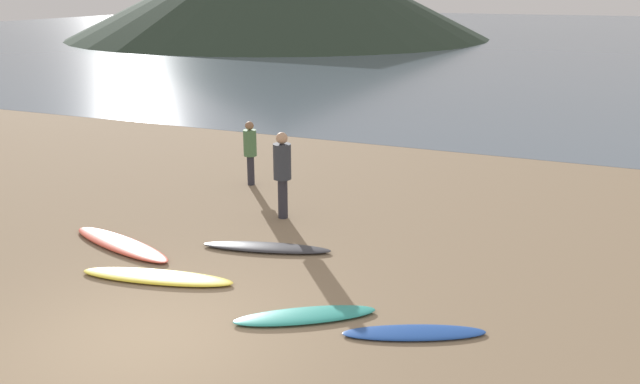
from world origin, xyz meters
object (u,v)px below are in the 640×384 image
(surfboard_3, at_px, (305,316))
(person_0, at_px, (282,168))
(surfboard_2, at_px, (266,247))
(person_1, at_px, (250,148))
(surfboard_4, at_px, (414,333))
(surfboard_0, at_px, (121,244))
(surfboard_1, at_px, (157,277))

(surfboard_3, distance_m, person_0, 4.51)
(surfboard_2, distance_m, person_0, 2.04)
(surfboard_2, relative_size, person_1, 1.54)
(person_0, bearing_deg, surfboard_2, 70.96)
(surfboard_4, xyz_separation_m, person_0, (-3.80, 3.64, 1.04))
(surfboard_3, distance_m, surfboard_4, 1.59)
(surfboard_3, height_order, surfboard_4, surfboard_3)
(surfboard_0, height_order, surfboard_3, surfboard_0)
(surfboard_0, relative_size, surfboard_4, 1.34)
(surfboard_1, relative_size, surfboard_4, 1.31)
(surfboard_0, bearing_deg, person_1, 102.87)
(surfboard_2, bearing_deg, surfboard_1, -134.55)
(surfboard_0, distance_m, surfboard_2, 2.71)
(surfboard_3, bearing_deg, surfboard_4, -28.23)
(surfboard_3, xyz_separation_m, surfboard_4, (1.58, 0.16, -0.01))
(person_1, bearing_deg, person_0, -134.93)
(person_1, bearing_deg, surfboard_1, -166.11)
(surfboard_1, distance_m, surfboard_4, 4.37)
(surfboard_3, bearing_deg, person_1, 91.33)
(surfboard_0, bearing_deg, surfboard_2, 36.39)
(surfboard_2, relative_size, person_0, 1.32)
(surfboard_2, height_order, person_0, person_0)
(surfboard_3, distance_m, person_1, 6.97)
(surfboard_4, bearing_deg, surfboard_2, 125.02)
(surfboard_1, bearing_deg, surfboard_2, 48.19)
(surfboard_4, distance_m, person_0, 5.36)
(person_0, distance_m, person_1, 2.56)
(surfboard_1, relative_size, surfboard_2, 1.10)
(person_0, xyz_separation_m, person_1, (-1.77, 1.85, -0.15))
(person_0, bearing_deg, surfboard_3, 85.06)
(surfboard_0, xyz_separation_m, person_0, (2.05, 2.61, 1.02))
(person_0, bearing_deg, person_1, -81.57)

